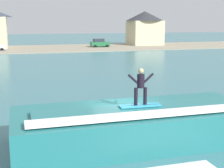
{
  "coord_description": "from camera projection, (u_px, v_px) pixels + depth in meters",
  "views": [
    {
      "loc": [
        -4.76,
        -14.6,
        5.43
      ],
      "look_at": [
        0.31,
        2.64,
        1.97
      ],
      "focal_mm": 52.65,
      "sensor_mm": 36.0,
      "label": 1
    }
  ],
  "objects": [
    {
      "name": "ground_plane",
      "position": [
        121.0,
        133.0,
        16.1
      ],
      "size": [
        260.0,
        260.0,
        0.0
      ],
      "primitive_type": "plane",
      "color": "#38717A"
    },
    {
      "name": "wave_crest",
      "position": [
        136.0,
        125.0,
        14.85
      ],
      "size": [
        10.9,
        4.29,
        1.73
      ],
      "color": "#237072",
      "rests_on": "ground_plane"
    },
    {
      "name": "surfboard",
      "position": [
        140.0,
        106.0,
        14.45
      ],
      "size": [
        1.86,
        0.58,
        0.06
      ],
      "color": "#33A5CC",
      "rests_on": "wave_crest"
    },
    {
      "name": "surfer",
      "position": [
        141.0,
        84.0,
        14.31
      ],
      "size": [
        1.2,
        0.32,
        1.63
      ],
      "color": "black",
      "rests_on": "surfboard"
    },
    {
      "name": "shoreline_bank",
      "position": [
        41.0,
        49.0,
        64.59
      ],
      "size": [
        120.0,
        18.14,
        0.16
      ],
      "color": "gray",
      "rests_on": "ground_plane"
    },
    {
      "name": "car_far_shore",
      "position": [
        100.0,
        43.0,
        67.69
      ],
      "size": [
        3.84,
        2.2,
        1.86
      ],
      "color": "#23663D",
      "rests_on": "ground_plane"
    },
    {
      "name": "house_gabled_white",
      "position": [
        145.0,
        27.0,
        73.7
      ],
      "size": [
        8.43,
        8.43,
        7.56
      ],
      "color": "beige",
      "rests_on": "ground_plane"
    }
  ]
}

